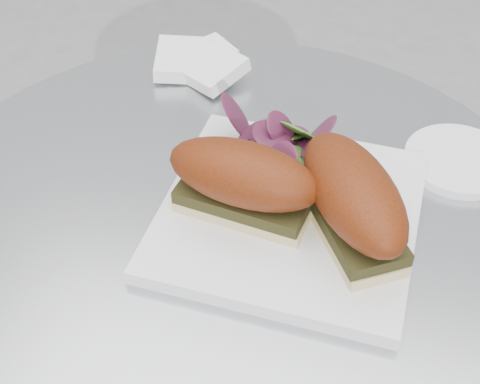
# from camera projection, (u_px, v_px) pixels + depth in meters

# --- Properties ---
(table) EXTENTS (0.70, 0.70, 0.73)m
(table) POSITION_uv_depth(u_px,v_px,m) (230.00, 352.00, 0.85)
(table) COLOR #B9BCC1
(table) RESTS_ON ground
(plate) EXTENTS (0.26, 0.26, 0.02)m
(plate) POSITION_uv_depth(u_px,v_px,m) (290.00, 214.00, 0.68)
(plate) COLOR white
(plate) RESTS_ON table
(sandwich_left) EXTENTS (0.16, 0.08, 0.08)m
(sandwich_left) POSITION_uv_depth(u_px,v_px,m) (243.00, 181.00, 0.64)
(sandwich_left) COLOR beige
(sandwich_left) RESTS_ON plate
(sandwich_right) EXTENTS (0.16, 0.18, 0.08)m
(sandwich_right) POSITION_uv_depth(u_px,v_px,m) (352.00, 198.00, 0.62)
(sandwich_right) COLOR beige
(sandwich_right) RESTS_ON plate
(salad) EXTENTS (0.12, 0.12, 0.05)m
(salad) POSITION_uv_depth(u_px,v_px,m) (282.00, 138.00, 0.71)
(salad) COLOR #477D29
(salad) RESTS_ON plate
(napkin) EXTENTS (0.12, 0.12, 0.02)m
(napkin) POSITION_uv_depth(u_px,v_px,m) (201.00, 68.00, 0.87)
(napkin) COLOR white
(napkin) RESTS_ON table
(saucer) EXTENTS (0.12, 0.12, 0.01)m
(saucer) POSITION_uv_depth(u_px,v_px,m) (459.00, 160.00, 0.74)
(saucer) COLOR white
(saucer) RESTS_ON table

